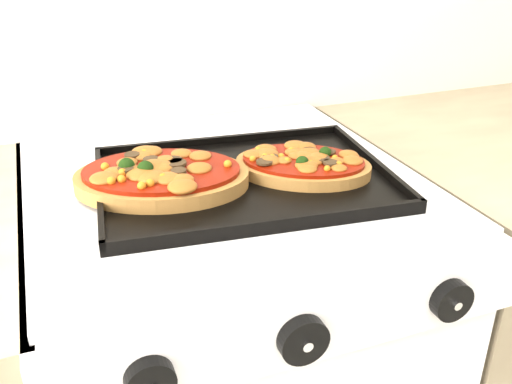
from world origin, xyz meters
name	(u,v)px	position (x,y,z in m)	size (l,w,h in m)	color
control_panel	(307,326)	(-0.01, 1.39, 0.85)	(0.60, 0.02, 0.09)	white
knob_left	(150,381)	(-0.20, 1.37, 0.85)	(0.05, 0.05, 0.02)	black
knob_center	(303,340)	(-0.03, 1.37, 0.85)	(0.06, 0.06, 0.02)	black
knob_right	(451,300)	(0.17, 1.37, 0.85)	(0.05, 0.05, 0.02)	black
baking_tray	(244,177)	(0.01, 1.66, 0.92)	(0.43, 0.32, 0.02)	black
pizza_left	(162,175)	(-0.11, 1.68, 0.94)	(0.25, 0.18, 0.04)	#A16E37
pizza_right	(303,164)	(0.10, 1.65, 0.94)	(0.21, 0.14, 0.03)	#A16E37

